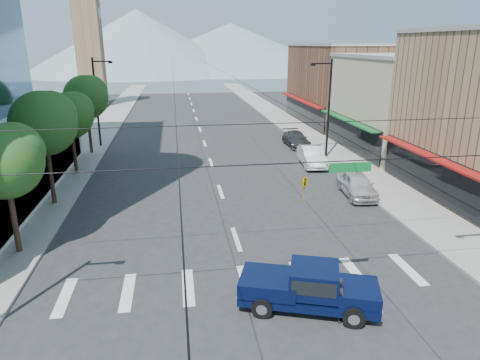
% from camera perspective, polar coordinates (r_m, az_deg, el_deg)
% --- Properties ---
extents(ground, '(160.00, 160.00, 0.00)m').
position_cam_1_polar(ground, '(18.56, 2.26, -15.81)').
color(ground, '#28282B').
rests_on(ground, ground).
extents(sidewalk_left, '(4.00, 120.00, 0.15)m').
position_cam_1_polar(sidewalk_left, '(56.81, -17.75, 6.55)').
color(sidewalk_left, gray).
rests_on(sidewalk_left, ground).
extents(sidewalk_right, '(4.00, 120.00, 0.15)m').
position_cam_1_polar(sidewalk_right, '(58.08, 6.50, 7.51)').
color(sidewalk_right, gray).
rests_on(sidewalk_right, ground).
extents(shop_mid, '(12.00, 14.00, 9.00)m').
position_cam_1_polar(shop_mid, '(45.80, 21.88, 9.25)').
color(shop_mid, tan).
rests_on(shop_mid, ground).
extents(shop_far, '(12.00, 18.00, 10.00)m').
position_cam_1_polar(shop_far, '(60.02, 14.24, 12.16)').
color(shop_far, brown).
rests_on(shop_far, ground).
extents(clock_tower, '(4.80, 4.80, 20.40)m').
position_cam_1_polar(clock_tower, '(78.34, -19.48, 17.04)').
color(clock_tower, '#8C6B4C').
rests_on(clock_tower, ground).
extents(mountain_left, '(80.00, 80.00, 22.00)m').
position_cam_1_polar(mountain_left, '(165.61, -13.47, 17.50)').
color(mountain_left, gray).
rests_on(mountain_left, ground).
extents(mountain_right, '(90.00, 90.00, 18.00)m').
position_cam_1_polar(mountain_right, '(176.69, -1.26, 17.29)').
color(mountain_right, gray).
rests_on(mountain_right, ground).
extents(tree_near, '(3.65, 3.64, 6.71)m').
position_cam_1_polar(tree_near, '(23.34, -28.60, 2.51)').
color(tree_near, black).
rests_on(tree_near, ground).
extents(tree_midnear, '(4.09, 4.09, 7.52)m').
position_cam_1_polar(tree_midnear, '(29.76, -24.45, 7.14)').
color(tree_midnear, black).
rests_on(tree_midnear, ground).
extents(tree_midfar, '(3.65, 3.64, 6.71)m').
position_cam_1_polar(tree_midfar, '(36.55, -21.53, 8.23)').
color(tree_midfar, black).
rests_on(tree_midfar, ground).
extents(tree_far, '(4.09, 4.09, 7.52)m').
position_cam_1_polar(tree_far, '(43.28, -19.69, 10.53)').
color(tree_far, black).
rests_on(tree_far, ground).
extents(signal_rig, '(21.80, 0.20, 9.00)m').
position_cam_1_polar(signal_rig, '(15.58, 3.85, -3.40)').
color(signal_rig, black).
rests_on(signal_rig, ground).
extents(lamp_pole_nw, '(2.00, 0.25, 9.00)m').
position_cam_1_polar(lamp_pole_nw, '(46.12, -18.46, 10.21)').
color(lamp_pole_nw, black).
rests_on(lamp_pole_nw, ground).
extents(lamp_pole_ne, '(2.00, 0.25, 9.00)m').
position_cam_1_polar(lamp_pole_ne, '(39.97, 11.60, 9.73)').
color(lamp_pole_ne, black).
rests_on(lamp_pole_ne, ground).
extents(pickup_truck, '(5.89, 3.65, 1.89)m').
position_cam_1_polar(pickup_truck, '(17.81, 9.04, -13.86)').
color(pickup_truck, '#060F32').
rests_on(pickup_truck, ground).
extents(pedestrian, '(0.62, 0.78, 1.87)m').
position_cam_1_polar(pedestrian, '(17.37, 13.00, -15.20)').
color(pedestrian, black).
rests_on(pedestrian, ground).
extents(parked_car_near, '(2.40, 4.97, 1.64)m').
position_cam_1_polar(parked_car_near, '(31.10, 15.33, -0.59)').
color(parked_car_near, silver).
rests_on(parked_car_near, ground).
extents(parked_car_mid, '(2.27, 5.25, 1.68)m').
position_cam_1_polar(parked_car_mid, '(38.09, 9.55, 3.16)').
color(parked_car_mid, white).
rests_on(parked_car_mid, ground).
extents(parked_car_far, '(2.12, 5.12, 1.48)m').
position_cam_1_polar(parked_car_far, '(45.27, 7.48, 5.43)').
color(parked_car_far, '#333336').
rests_on(parked_car_far, ground).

